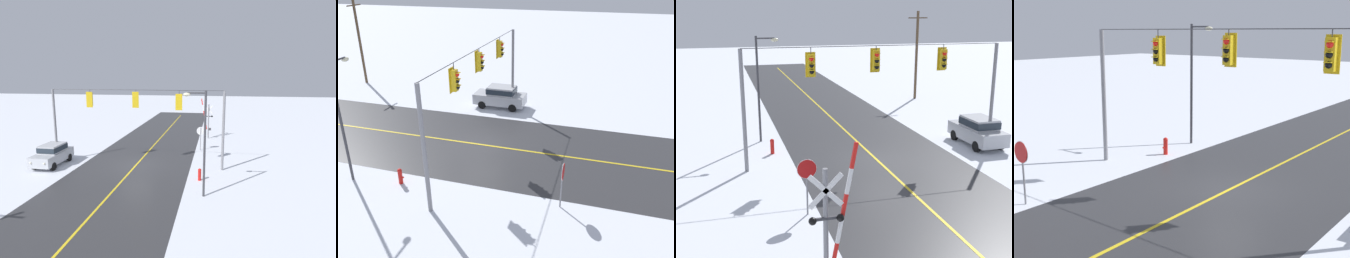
{
  "view_description": "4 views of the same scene",
  "coord_description": "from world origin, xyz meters",
  "views": [
    {
      "loc": [
        -6.43,
        22.19,
        7.4
      ],
      "look_at": [
        -2.6,
        -0.56,
        3.04
      ],
      "focal_mm": 30.95,
      "sensor_mm": 36.0,
      "label": 1
    },
    {
      "loc": [
        -18.73,
        -7.24,
        10.3
      ],
      "look_at": [
        -3.3,
        -2.57,
        2.91
      ],
      "focal_mm": 37.47,
      "sensor_mm": 36.0,
      "label": 2
    },
    {
      "loc": [
        -8.03,
        -22.16,
        7.99
      ],
      "look_at": [
        -2.4,
        -1.97,
        2.42
      ],
      "focal_mm": 48.03,
      "sensor_mm": 36.0,
      "label": 3
    },
    {
      "loc": [
        9.08,
        -14.46,
        6.13
      ],
      "look_at": [
        -1.3,
        -1.28,
        2.51
      ],
      "focal_mm": 48.74,
      "sensor_mm": 36.0,
      "label": 4
    }
  ],
  "objects": [
    {
      "name": "stop_sign",
      "position": [
        -4.98,
        -5.77,
        1.71
      ],
      "size": [
        0.8,
        0.09,
        2.35
      ],
      "color": "gray",
      "rests_on": "ground"
    },
    {
      "name": "road_asphalt",
      "position": [
        0.0,
        6.0,
        0.0
      ],
      "size": [
        9.0,
        80.0,
        0.01
      ],
      "primitive_type": "cube",
      "color": "#303033",
      "rests_on": "ground"
    },
    {
      "name": "signal_span",
      "position": [
        0.01,
        -0.01,
        4.29
      ],
      "size": [
        14.2,
        0.47,
        6.22
      ],
      "color": "gray",
      "rests_on": "ground"
    },
    {
      "name": "lane_centre_line",
      "position": [
        0.0,
        6.0,
        0.01
      ],
      "size": [
        0.14,
        72.0,
        0.01
      ],
      "primitive_type": "cube",
      "color": "gold",
      "rests_on": "ground"
    },
    {
      "name": "ground_plane",
      "position": [
        0.0,
        0.0,
        0.0
      ],
      "size": [
        160.0,
        160.0,
        0.0
      ],
      "primitive_type": "plane",
      "color": "silver"
    },
    {
      "name": "streetlamp_near",
      "position": [
        -5.59,
        5.27,
        3.92
      ],
      "size": [
        1.39,
        0.28,
        6.5
      ],
      "color": "#38383D",
      "rests_on": "ground"
    },
    {
      "name": "fire_hydrant",
      "position": [
        -5.39,
        2.58,
        0.47
      ],
      "size": [
        0.24,
        0.31,
        0.88
      ],
      "color": "red",
      "rests_on": "ground"
    }
  ]
}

